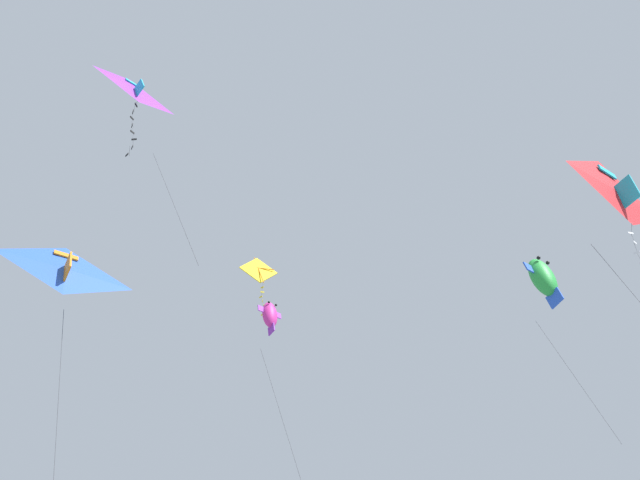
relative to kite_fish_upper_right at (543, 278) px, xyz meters
The scene contains 6 objects.
kite_fish_upper_right is the anchor object (origin of this frame).
kite_fish_near_left 11.78m from the kite_fish_upper_right, 10.12° to the left, with size 1.81×1.59×7.05m.
kite_delta_far_centre 17.82m from the kite_fish_upper_right, 26.92° to the left, with size 3.94×3.39×8.15m.
kite_delta_near_right 19.46m from the kite_fish_upper_right, 24.66° to the left, with size 2.98×2.11×10.46m.
kite_delta_mid_left 9.39m from the kite_fish_upper_right, 86.17° to the left, with size 3.02×2.43×7.67m.
kite_diamond_highest 12.47m from the kite_fish_upper_right, 15.96° to the right, with size 1.75×0.86×3.61m.
Camera 1 is at (1.90, 24.15, 22.85)m, focal length 46.62 mm.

